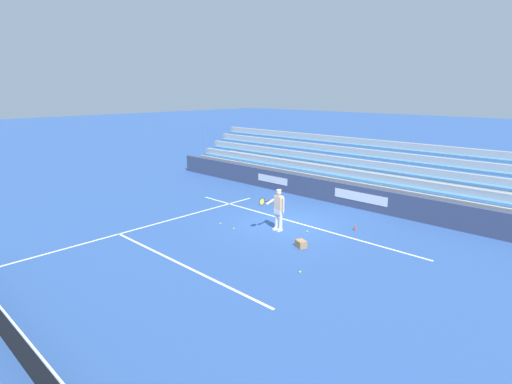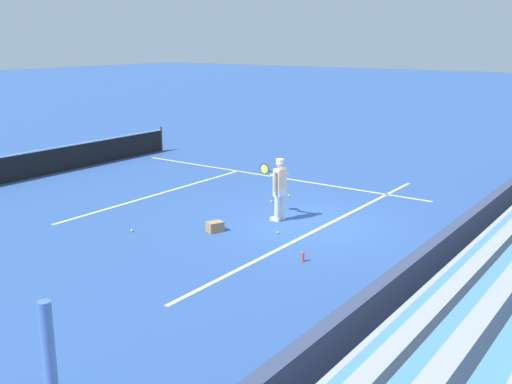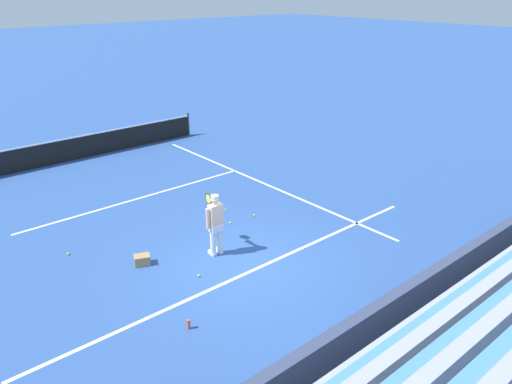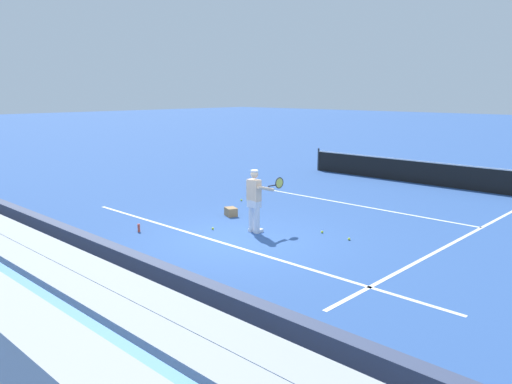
% 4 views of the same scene
% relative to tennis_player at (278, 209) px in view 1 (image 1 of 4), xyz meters
% --- Properties ---
extents(ground_plane, '(160.00, 160.00, 0.00)m').
position_rel_tennis_player_xyz_m(ground_plane, '(0.22, -0.79, -0.89)').
color(ground_plane, '#2D5193').
extents(court_baseline_white, '(12.00, 0.10, 0.01)m').
position_rel_tennis_player_xyz_m(court_baseline_white, '(0.22, -1.29, -0.89)').
color(court_baseline_white, white).
rests_on(court_baseline_white, ground).
extents(court_sideline_white, '(0.10, 12.00, 0.01)m').
position_rel_tennis_player_xyz_m(court_sideline_white, '(4.33, 3.21, -0.89)').
color(court_sideline_white, white).
rests_on(court_sideline_white, ground).
extents(court_service_line_white, '(8.22, 0.10, 0.01)m').
position_rel_tennis_player_xyz_m(court_service_line_white, '(0.22, 4.71, -0.89)').
color(court_service_line_white, white).
rests_on(court_service_line_white, ground).
extents(back_wall_sponsor_board, '(25.04, 0.25, 1.10)m').
position_rel_tennis_player_xyz_m(back_wall_sponsor_board, '(0.22, -5.12, -0.34)').
color(back_wall_sponsor_board, '#384260').
rests_on(back_wall_sponsor_board, ground).
extents(bleacher_stand, '(23.79, 3.20, 3.40)m').
position_rel_tennis_player_xyz_m(bleacher_stand, '(0.22, -7.35, -0.13)').
color(bleacher_stand, '#9EA3A8').
rests_on(bleacher_stand, ground).
extents(tennis_player, '(0.60, 0.98, 1.71)m').
position_rel_tennis_player_xyz_m(tennis_player, '(0.00, 0.00, 0.00)').
color(tennis_player, silver).
rests_on(tennis_player, ground).
extents(ball_box_cardboard, '(0.48, 0.43, 0.26)m').
position_rel_tennis_player_xyz_m(ball_box_cardboard, '(-1.79, 0.80, -0.76)').
color(ball_box_cardboard, '#A87F51').
rests_on(ball_box_cardboard, ground).
extents(tennis_ball_on_baseline, '(0.07, 0.07, 0.07)m').
position_rel_tennis_player_xyz_m(tennis_ball_on_baseline, '(1.39, 1.18, -0.86)').
color(tennis_ball_on_baseline, '#CCE533').
rests_on(tennis_ball_on_baseline, ground).
extents(tennis_ball_far_left, '(0.07, 0.07, 0.07)m').
position_rel_tennis_player_xyz_m(tennis_ball_far_left, '(-1.02, -0.64, -0.86)').
color(tennis_ball_far_left, '#CCE533').
rests_on(tennis_ball_far_left, ground).
extents(tennis_ball_midcourt, '(0.07, 0.07, 0.07)m').
position_rel_tennis_player_xyz_m(tennis_ball_midcourt, '(2.29, 1.12, -0.86)').
color(tennis_ball_midcourt, '#CCE533').
rests_on(tennis_ball_midcourt, ground).
extents(tennis_ball_toward_net, '(0.07, 0.07, 0.07)m').
position_rel_tennis_player_xyz_m(tennis_ball_toward_net, '(-3.07, 2.52, -0.86)').
color(tennis_ball_toward_net, '#CCE533').
rests_on(tennis_ball_toward_net, ground).
extents(water_bottle, '(0.07, 0.07, 0.22)m').
position_rel_tennis_player_xyz_m(water_bottle, '(-2.32, -2.17, -0.78)').
color(water_bottle, '#EA4C33').
rests_on(water_bottle, ground).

